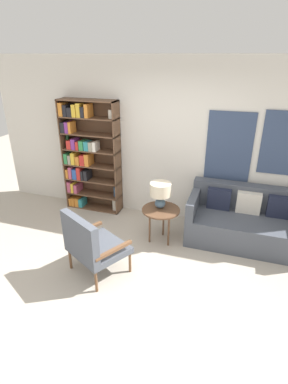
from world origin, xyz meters
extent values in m
plane|color=#B2A899|center=(0.00, 0.00, 0.00)|extent=(14.00, 14.00, 0.00)
cube|color=silver|center=(0.00, 2.03, 1.35)|extent=(6.40, 0.06, 2.70)
cube|color=#334260|center=(1.02, 1.99, 1.37)|extent=(0.70, 0.02, 1.10)
cube|color=#334260|center=(1.85, 1.99, 1.49)|extent=(0.75, 0.02, 0.95)
cube|color=brown|center=(-1.83, 1.85, 1.00)|extent=(0.02, 0.30, 2.01)
cube|color=brown|center=(-0.81, 1.85, 1.00)|extent=(0.02, 0.30, 2.01)
cube|color=brown|center=(-1.32, 1.85, 2.00)|extent=(1.04, 0.30, 0.02)
cube|color=brown|center=(-1.32, 1.85, 0.01)|extent=(1.04, 0.30, 0.02)
cube|color=brown|center=(-1.32, 2.00, 1.00)|extent=(1.04, 0.01, 2.01)
cube|color=brown|center=(-1.32, 1.85, 0.29)|extent=(1.04, 0.30, 0.02)
cube|color=orange|center=(-1.79, 1.83, 0.09)|extent=(0.05, 0.25, 0.15)
cube|color=orange|center=(-1.73, 1.83, 0.10)|extent=(0.06, 0.25, 0.16)
cube|color=orange|center=(-1.65, 1.81, 0.10)|extent=(0.07, 0.20, 0.16)
cube|color=teal|center=(-1.56, 1.82, 0.10)|extent=(0.07, 0.22, 0.16)
cylinder|color=beige|center=(-0.89, 1.85, 0.12)|extent=(0.11, 0.11, 0.21)
cube|color=brown|center=(-1.32, 1.85, 0.58)|extent=(1.04, 0.30, 0.02)
cube|color=#B24C6B|center=(-1.78, 1.81, 0.41)|extent=(0.07, 0.20, 0.20)
cube|color=gold|center=(-1.71, 1.81, 0.40)|extent=(0.05, 0.21, 0.18)
cube|color=#B24C6B|center=(-1.64, 1.83, 0.38)|extent=(0.06, 0.25, 0.16)
cylinder|color=#334C6B|center=(-0.88, 1.85, 0.40)|extent=(0.07, 0.07, 0.18)
cube|color=brown|center=(-1.32, 1.85, 0.86)|extent=(1.04, 0.30, 0.02)
cube|color=orange|center=(-1.79, 1.82, 0.68)|extent=(0.05, 0.22, 0.17)
cube|color=#B24C6B|center=(-1.72, 1.83, 0.70)|extent=(0.07, 0.24, 0.22)
cube|color=#2D56A8|center=(-1.63, 1.83, 0.68)|extent=(0.08, 0.24, 0.19)
cube|color=red|center=(-1.55, 1.83, 0.70)|extent=(0.07, 0.24, 0.23)
cube|color=black|center=(-1.48, 1.82, 0.67)|extent=(0.04, 0.23, 0.17)
cube|color=black|center=(-1.41, 1.82, 0.68)|extent=(0.07, 0.23, 0.19)
cube|color=brown|center=(-1.32, 1.85, 1.15)|extent=(1.04, 0.30, 0.02)
cube|color=#338C4C|center=(-1.78, 1.82, 0.97)|extent=(0.06, 0.22, 0.19)
cube|color=gray|center=(-1.71, 1.84, 0.96)|extent=(0.06, 0.25, 0.16)
cube|color=gold|center=(-1.63, 1.83, 0.98)|extent=(0.07, 0.24, 0.22)
cube|color=orange|center=(-1.54, 1.80, 0.95)|extent=(0.08, 0.19, 0.16)
cube|color=red|center=(-1.45, 1.80, 0.97)|extent=(0.09, 0.18, 0.19)
cube|color=orange|center=(-1.36, 1.83, 0.98)|extent=(0.08, 0.24, 0.21)
cube|color=brown|center=(-1.32, 1.85, 1.43)|extent=(1.04, 0.30, 0.02)
cylinder|color=#194723|center=(-1.77, 1.85, 1.27)|extent=(0.06, 0.06, 0.22)
cube|color=red|center=(-1.68, 1.79, 1.23)|extent=(0.09, 0.17, 0.15)
cube|color=#7A338C|center=(-1.60, 1.81, 1.25)|extent=(0.08, 0.20, 0.18)
cube|color=red|center=(-1.52, 1.81, 1.23)|extent=(0.05, 0.21, 0.15)
cube|color=#338C4C|center=(-1.44, 1.82, 1.24)|extent=(0.08, 0.21, 0.17)
cube|color=teal|center=(-1.34, 1.80, 1.24)|extent=(0.09, 0.18, 0.16)
cube|color=gray|center=(-1.26, 1.79, 1.24)|extent=(0.07, 0.17, 0.16)
cube|color=silver|center=(-1.19, 1.80, 1.24)|extent=(0.06, 0.19, 0.17)
cube|color=brown|center=(-1.32, 1.85, 1.72)|extent=(1.04, 0.30, 0.02)
cube|color=black|center=(-1.77, 1.83, 1.53)|extent=(0.08, 0.24, 0.18)
cube|color=#7A338C|center=(-1.69, 1.82, 1.54)|extent=(0.07, 0.22, 0.19)
cube|color=orange|center=(-1.63, 1.81, 1.54)|extent=(0.05, 0.19, 0.19)
cube|color=orange|center=(-1.77, 1.82, 1.84)|extent=(0.08, 0.23, 0.22)
cube|color=black|center=(-1.69, 1.80, 1.82)|extent=(0.07, 0.19, 0.19)
cube|color=black|center=(-1.61, 1.82, 1.80)|extent=(0.09, 0.22, 0.15)
cube|color=gold|center=(-1.52, 1.83, 1.83)|extent=(0.07, 0.23, 0.21)
cube|color=gold|center=(-1.44, 1.80, 1.84)|extent=(0.07, 0.17, 0.23)
cube|color=black|center=(-1.36, 1.83, 1.81)|extent=(0.07, 0.23, 0.18)
cube|color=orange|center=(-1.29, 1.82, 1.84)|extent=(0.06, 0.21, 0.22)
cylinder|color=beige|center=(-0.89, 1.85, 1.79)|extent=(0.11, 0.11, 0.14)
cylinder|color=brown|center=(-0.02, 0.30, 0.16)|extent=(0.04, 0.04, 0.31)
cylinder|color=brown|center=(-0.55, 0.59, 0.16)|extent=(0.04, 0.04, 0.31)
cylinder|color=brown|center=(-0.28, -0.18, 0.16)|extent=(0.04, 0.04, 0.31)
cylinder|color=brown|center=(-0.82, 0.11, 0.16)|extent=(0.04, 0.04, 0.31)
cube|color=#4C515B|center=(-0.42, 0.21, 0.35)|extent=(0.91, 0.88, 0.08)
cube|color=#4C515B|center=(-0.54, -0.02, 0.65)|extent=(0.66, 0.42, 0.51)
cube|color=brown|center=(-0.13, 0.05, 0.49)|extent=(0.31, 0.52, 0.04)
cube|color=brown|center=(-0.70, 0.36, 0.49)|extent=(0.31, 0.52, 0.04)
cube|color=#474C56|center=(1.43, 1.52, 0.22)|extent=(1.75, 0.86, 0.43)
cube|color=#474C56|center=(1.43, 1.85, 0.64)|extent=(1.75, 0.20, 0.41)
cube|color=#474C56|center=(0.61, 1.52, 0.57)|extent=(0.12, 0.86, 0.29)
cube|color=#1E2338|center=(0.98, 1.70, 0.60)|extent=(0.36, 0.12, 0.34)
cube|color=beige|center=(1.43, 1.70, 0.60)|extent=(0.36, 0.12, 0.34)
cube|color=#1E2338|center=(1.88, 1.70, 0.60)|extent=(0.36, 0.12, 0.34)
cylinder|color=brown|center=(0.17, 1.14, 0.55)|extent=(0.58, 0.58, 0.02)
cylinder|color=brown|center=(0.17, 1.32, 0.27)|extent=(0.03, 0.03, 0.54)
cylinder|color=brown|center=(0.02, 1.06, 0.27)|extent=(0.03, 0.03, 0.54)
cylinder|color=brown|center=(0.32, 1.06, 0.27)|extent=(0.03, 0.03, 0.54)
ellipsoid|color=slate|center=(0.15, 1.20, 0.64)|extent=(0.16, 0.16, 0.15)
cylinder|color=tan|center=(0.15, 1.20, 0.74)|extent=(0.02, 0.02, 0.06)
cylinder|color=beige|center=(0.15, 1.20, 0.87)|extent=(0.32, 0.32, 0.19)
camera|label=1|loc=(1.17, -2.73, 2.69)|focal=28.00mm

